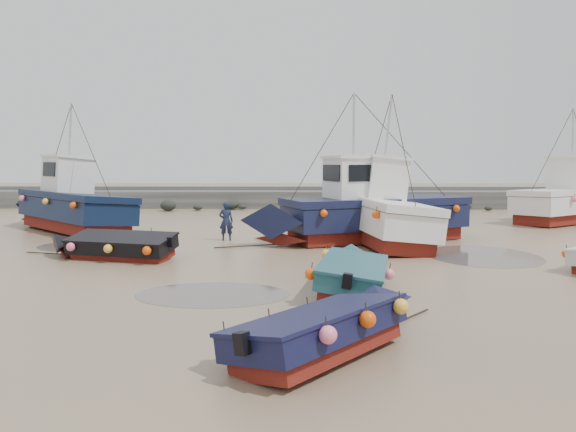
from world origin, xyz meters
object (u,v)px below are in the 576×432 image
(dinghy_1, at_px, (334,323))
(person, at_px, (226,240))
(cabin_boat_2, at_px, (362,211))
(cabin_boat_3, at_px, (570,198))
(dinghy_2, at_px, (352,269))
(cabin_boat_1, at_px, (378,211))
(cabin_boat_0, at_px, (68,204))
(dinghy_4, at_px, (114,243))

(dinghy_1, xyz_separation_m, person, (-3.80, 13.91, -0.55))
(cabin_boat_2, relative_size, cabin_boat_3, 1.29)
(dinghy_2, xyz_separation_m, cabin_boat_3, (13.41, 15.99, 0.83))
(cabin_boat_1, bearing_deg, person, 166.53)
(dinghy_1, xyz_separation_m, cabin_boat_0, (-12.01, 17.12, 0.77))
(cabin_boat_1, relative_size, person, 6.00)
(dinghy_1, relative_size, cabin_boat_2, 0.46)
(dinghy_4, xyz_separation_m, cabin_boat_2, (9.28, 4.33, 0.76))
(cabin_boat_3, xyz_separation_m, person, (-18.00, -7.07, -1.38))
(cabin_boat_1, bearing_deg, cabin_boat_0, 156.28)
(dinghy_4, height_order, cabin_boat_3, cabin_boat_3)
(dinghy_4, bearing_deg, dinghy_2, -105.30)
(cabin_boat_0, xyz_separation_m, cabin_boat_2, (14.04, -3.24, -0.01))
(cabin_boat_0, height_order, cabin_boat_1, same)
(dinghy_2, bearing_deg, cabin_boat_3, 60.43)
(person, bearing_deg, dinghy_2, 110.11)
(person, bearing_deg, dinghy_4, 44.57)
(cabin_boat_1, xyz_separation_m, cabin_boat_3, (11.54, 7.48, 0.03))
(cabin_boat_0, distance_m, cabin_boat_2, 14.41)
(cabin_boat_1, bearing_deg, dinghy_4, -168.10)
(dinghy_2, relative_size, dinghy_4, 0.98)
(dinghy_4, height_order, person, dinghy_4)
(cabin_boat_0, relative_size, cabin_boat_3, 1.04)
(dinghy_4, relative_size, cabin_boat_1, 0.59)
(dinghy_1, xyz_separation_m, cabin_boat_2, (2.04, 13.88, 0.76))
(dinghy_1, relative_size, dinghy_4, 0.83)
(dinghy_1, relative_size, cabin_boat_3, 0.60)
(dinghy_1, relative_size, person, 2.97)
(dinghy_2, height_order, person, dinghy_2)
(dinghy_2, distance_m, cabin_boat_3, 20.88)
(dinghy_1, distance_m, person, 14.43)
(dinghy_4, xyz_separation_m, cabin_boat_3, (21.45, 11.44, 0.83))
(dinghy_2, xyz_separation_m, cabin_boat_1, (1.87, 8.51, 0.79))
(cabin_boat_0, relative_size, cabin_boat_2, 0.80)
(dinghy_2, relative_size, cabin_boat_1, 0.58)
(cabin_boat_2, xyz_separation_m, cabin_boat_3, (12.17, 7.10, 0.07))
(dinghy_1, bearing_deg, cabin_boat_2, 121.84)
(cabin_boat_0, bearing_deg, dinghy_1, -101.01)
(dinghy_4, distance_m, cabin_boat_2, 10.27)
(dinghy_2, bearing_deg, cabin_boat_2, 92.45)
(dinghy_4, bearing_deg, cabin_boat_0, 46.41)
(dinghy_1, relative_size, cabin_boat_1, 0.50)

